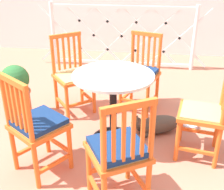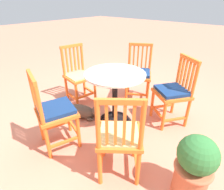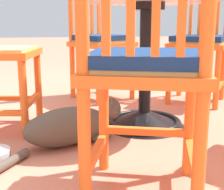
% 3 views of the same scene
% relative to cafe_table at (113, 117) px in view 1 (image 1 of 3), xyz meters
% --- Properties ---
extents(ground_plane, '(24.00, 24.00, 0.00)m').
position_rel_cafe_table_xyz_m(ground_plane, '(0.06, -0.22, -0.28)').
color(ground_plane, '#C6755B').
extents(lattice_fence_panel, '(2.81, 0.06, 1.04)m').
position_rel_cafe_table_xyz_m(lattice_fence_panel, '(-0.16, 2.23, 0.24)').
color(lattice_fence_panel, white).
rests_on(lattice_fence_panel, ground_plane).
extents(cafe_table, '(0.76, 0.76, 0.73)m').
position_rel_cafe_table_xyz_m(cafe_table, '(0.00, 0.00, 0.00)').
color(cafe_table, black).
rests_on(cafe_table, ground_plane).
extents(orange_chair_at_corner, '(0.56, 0.56, 0.91)m').
position_rel_cafe_table_xyz_m(orange_chair_at_corner, '(-0.56, 0.61, 0.15)').
color(orange_chair_at_corner, orange).
rests_on(orange_chair_at_corner, ground_plane).
extents(orange_chair_by_planter, '(0.56, 0.56, 0.91)m').
position_rel_cafe_table_xyz_m(orange_chair_by_planter, '(-0.56, -0.52, 0.16)').
color(orange_chair_by_planter, orange).
rests_on(orange_chair_by_planter, ground_plane).
extents(orange_chair_near_fence, '(0.55, 0.55, 0.91)m').
position_rel_cafe_table_xyz_m(orange_chair_near_fence, '(0.15, -0.77, 0.16)').
color(orange_chair_near_fence, orange).
rests_on(orange_chair_near_fence, ground_plane).
extents(orange_chair_facing_out, '(0.46, 0.46, 0.91)m').
position_rel_cafe_table_xyz_m(orange_chair_facing_out, '(0.84, -0.09, 0.15)').
color(orange_chair_facing_out, orange).
rests_on(orange_chair_facing_out, ground_plane).
extents(orange_chair_tucked_in, '(0.51, 0.51, 0.91)m').
position_rel_cafe_table_xyz_m(orange_chair_tucked_in, '(0.22, 0.76, 0.16)').
color(orange_chair_tucked_in, orange).
rests_on(orange_chair_tucked_in, ground_plane).
extents(tabby_cat, '(0.62, 0.49, 0.23)m').
position_rel_cafe_table_xyz_m(tabby_cat, '(0.43, 0.22, -0.19)').
color(tabby_cat, '#4C4238').
rests_on(tabby_cat, ground_plane).
extents(terracotta_planter, '(0.32, 0.32, 0.62)m').
position_rel_cafe_table_xyz_m(terracotta_planter, '(-1.17, 0.38, 0.04)').
color(terracotta_planter, '#B25B3D').
rests_on(terracotta_planter, ground_plane).
extents(pet_water_bowl, '(0.17, 0.17, 0.05)m').
position_rel_cafe_table_xyz_m(pet_water_bowl, '(0.80, 0.37, -0.26)').
color(pet_water_bowl, silver).
rests_on(pet_water_bowl, ground_plane).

